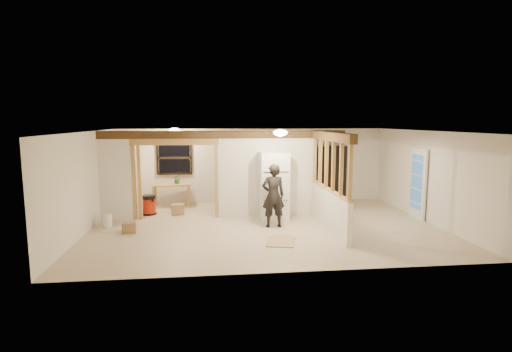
{
  "coord_description": "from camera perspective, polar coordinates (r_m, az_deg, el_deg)",
  "views": [
    {
      "loc": [
        -1.4,
        -10.17,
        2.77
      ],
      "look_at": [
        -0.2,
        0.4,
        1.29
      ],
      "focal_mm": 28.0,
      "sensor_mm": 36.0,
      "label": 1
    }
  ],
  "objects": [
    {
      "name": "floor",
      "position": [
        10.64,
        1.3,
        -7.21
      ],
      "size": [
        9.0,
        6.5,
        0.01
      ],
      "primitive_type": "cube",
      "color": "#C2AC90",
      "rests_on": "ground"
    },
    {
      "name": "hanging_bulb",
      "position": [
        11.8,
        -9.44,
        4.94
      ],
      "size": [
        0.07,
        0.07,
        0.07
      ],
      "primitive_type": "ellipsoid",
      "color": "#FFD88C",
      "rests_on": "ceiling"
    },
    {
      "name": "bookshelf",
      "position": [
        13.94,
        10.74,
        0.3
      ],
      "size": [
        0.96,
        0.32,
        1.91
      ],
      "primitive_type": "cube",
      "color": "black",
      "rests_on": "floor"
    },
    {
      "name": "header_beam_back",
      "position": [
        11.39,
        -4.5,
        5.93
      ],
      "size": [
        7.0,
        0.18,
        0.22
      ],
      "primitive_type": "cube",
      "color": "#4F351B",
      "rests_on": "ceiling"
    },
    {
      "name": "bucket",
      "position": [
        11.27,
        -20.55,
        -5.95
      ],
      "size": [
        0.34,
        0.34,
        0.34
      ],
      "primitive_type": "cylinder",
      "rotation": [
        0.0,
        0.0,
        -0.35
      ],
      "color": "white",
      "rests_on": "floor"
    },
    {
      "name": "wall_back",
      "position": [
        13.58,
        -0.54,
        1.49
      ],
      "size": [
        9.0,
        0.01,
        2.5
      ],
      "primitive_type": "cube",
      "color": "silver",
      "rests_on": "floor"
    },
    {
      "name": "box_util_b",
      "position": [
        12.65,
        -17.51,
        -4.41
      ],
      "size": [
        0.34,
        0.34,
        0.3
      ],
      "primitive_type": "cube",
      "rotation": [
        0.0,
        0.0,
        0.05
      ],
      "color": "olive",
      "rests_on": "floor"
    },
    {
      "name": "partition_left_stub",
      "position": [
        11.78,
        -19.44,
        0.04
      ],
      "size": [
        0.9,
        0.12,
        2.5
      ],
      "primitive_type": "cube",
      "color": "silver",
      "rests_on": "floor"
    },
    {
      "name": "floor_panel_far",
      "position": [
        9.64,
        3.77,
        -8.75
      ],
      "size": [
        0.6,
        0.52,
        0.02
      ],
      "primitive_type": "cube",
      "rotation": [
        0.0,
        0.0,
        0.17
      ],
      "color": "tan",
      "rests_on": "floor"
    },
    {
      "name": "woman",
      "position": [
        10.4,
        2.48,
        -2.81
      ],
      "size": [
        0.64,
        0.45,
        1.67
      ],
      "primitive_type": "imported",
      "rotation": [
        0.0,
        0.0,
        3.22
      ],
      "color": "black",
      "rests_on": "floor"
    },
    {
      "name": "wall_left",
      "position": [
        10.74,
        -23.2,
        -0.87
      ],
      "size": [
        0.01,
        6.5,
        2.5
      ],
      "primitive_type": "cube",
      "color": "silver",
      "rests_on": "floor"
    },
    {
      "name": "ceiling_dome_main",
      "position": [
        9.82,
        3.49,
        6.2
      ],
      "size": [
        0.36,
        0.36,
        0.16
      ],
      "primitive_type": "ellipsoid",
      "color": "#FFEABF",
      "rests_on": "ceiling"
    },
    {
      "name": "partition_center",
      "position": [
        11.58,
        1.5,
        0.37
      ],
      "size": [
        2.8,
        0.12,
        2.5
      ],
      "primitive_type": "cube",
      "color": "silver",
      "rests_on": "floor"
    },
    {
      "name": "work_table",
      "position": [
        13.21,
        -11.93,
        -2.71
      ],
      "size": [
        1.25,
        0.72,
        0.75
      ],
      "primitive_type": "cube",
      "rotation": [
        0.0,
        0.0,
        0.11
      ],
      "color": "tan",
      "rests_on": "floor"
    },
    {
      "name": "stud_partition",
      "position": [
        10.28,
        10.51,
        1.58
      ],
      "size": [
        0.14,
        3.2,
        1.32
      ],
      "primitive_type": "cube",
      "color": "tan",
      "rests_on": "pony_wall"
    },
    {
      "name": "box_front",
      "position": [
        10.5,
        -17.68,
        -7.02
      ],
      "size": [
        0.36,
        0.31,
        0.26
      ],
      "primitive_type": "cube",
      "rotation": [
        0.0,
        0.0,
        0.14
      ],
      "color": "olive",
      "rests_on": "floor"
    },
    {
      "name": "header_beam_right",
      "position": [
        10.23,
        10.61,
        5.59
      ],
      "size": [
        0.18,
        3.3,
        0.22
      ],
      "primitive_type": "cube",
      "color": "#4F351B",
      "rests_on": "ceiling"
    },
    {
      "name": "wall_front",
      "position": [
        7.22,
        4.83,
        -4.27
      ],
      "size": [
        9.0,
        0.01,
        2.5
      ],
      "primitive_type": "cube",
      "color": "silver",
      "rests_on": "floor"
    },
    {
      "name": "wall_right",
      "position": [
        11.86,
        23.41,
        -0.11
      ],
      "size": [
        0.01,
        6.5,
        2.5
      ],
      "primitive_type": "cube",
      "color": "silver",
      "rests_on": "floor"
    },
    {
      "name": "floor_panel_near",
      "position": [
        9.21,
        3.51,
        -9.53
      ],
      "size": [
        0.75,
        0.75,
        0.02
      ],
      "primitive_type": "cube",
      "rotation": [
        0.0,
        0.0,
        -0.24
      ],
      "color": "tan",
      "rests_on": "floor"
    },
    {
      "name": "shop_vac",
      "position": [
        12.28,
        -15.07,
        -3.99
      ],
      "size": [
        0.6,
        0.6,
        0.59
      ],
      "primitive_type": "cylinder",
      "rotation": [
        0.0,
        0.0,
        0.43
      ],
      "color": "#A81C0B",
      "rests_on": "floor"
    },
    {
      "name": "window_back",
      "position": [
        13.45,
        -11.6,
        2.55
      ],
      "size": [
        1.12,
        0.1,
        1.1
      ],
      "primitive_type": "cube",
      "color": "black",
      "rests_on": "wall_back"
    },
    {
      "name": "box_util_a",
      "position": [
        12.14,
        -11.13,
        -4.68
      ],
      "size": [
        0.4,
        0.35,
        0.31
      ],
      "primitive_type": "cube",
      "rotation": [
        0.0,
        0.0,
        0.14
      ],
      "color": "olive",
      "rests_on": "floor"
    },
    {
      "name": "refrigerator",
      "position": [
        11.22,
        2.56,
        -1.42
      ],
      "size": [
        0.78,
        0.76,
        1.9
      ],
      "primitive_type": "cube",
      "color": "silver",
      "rests_on": "floor"
    },
    {
      "name": "french_door",
      "position": [
        12.2,
        22.09,
        -1.02
      ],
      "size": [
        0.12,
        0.86,
        2.0
      ],
      "primitive_type": "cube",
      "color": "white",
      "rests_on": "floor"
    },
    {
      "name": "doorway_frame",
      "position": [
        11.54,
        -11.4,
        -0.57
      ],
      "size": [
        2.46,
        0.14,
        2.2
      ],
      "primitive_type": "cube",
      "color": "tan",
      "rests_on": "floor"
    },
    {
      "name": "ceiling_dome_util",
      "position": [
        12.52,
        -11.61,
        6.43
      ],
      "size": [
        0.32,
        0.32,
        0.14
      ],
      "primitive_type": "ellipsoid",
      "color": "#FFEABF",
      "rests_on": "ceiling"
    },
    {
      "name": "pony_wall",
      "position": [
        10.47,
        10.35,
        -4.74
      ],
      "size": [
        0.12,
        3.2,
        1.0
      ],
      "primitive_type": "cube",
      "color": "silver",
      "rests_on": "floor"
    },
    {
      "name": "ceiling",
      "position": [
        10.27,
        1.35,
        6.4
      ],
      "size": [
        9.0,
        6.5,
        0.01
      ],
      "primitive_type": "cube",
      "color": "white"
    },
    {
      "name": "potted_plant",
      "position": [
        13.15,
        -11.18,
        -0.39
      ],
      "size": [
        0.36,
        0.34,
        0.32
      ],
      "primitive_type": "imported",
      "rotation": [
        0.0,
        0.0,
        0.4
      ],
      "color": "#295A20",
      "rests_on": "work_table"
    }
  ]
}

